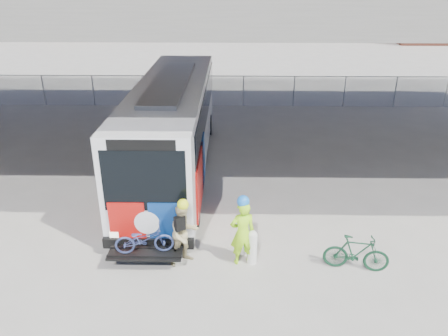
{
  "coord_description": "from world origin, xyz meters",
  "views": [
    {
      "loc": [
        0.3,
        -13.6,
        7.37
      ],
      "look_at": [
        0.07,
        -0.74,
        1.6
      ],
      "focal_mm": 35.0,
      "sensor_mm": 36.0,
      "label": 1
    }
  ],
  "objects_px": {
    "bike_parked": "(356,253)",
    "bus": "(173,119)",
    "cyclist_tan": "(184,233)",
    "cyclist_hivis": "(243,231)",
    "bollard": "(252,246)"
  },
  "relations": [
    {
      "from": "cyclist_hivis",
      "to": "bollard",
      "type": "bearing_deg",
      "value": 165.95
    },
    {
      "from": "bus",
      "to": "bike_parked",
      "type": "bearing_deg",
      "value": -49.3
    },
    {
      "from": "bus",
      "to": "cyclist_tan",
      "type": "distance_m",
      "value": 6.53
    },
    {
      "from": "bike_parked",
      "to": "bus",
      "type": "bearing_deg",
      "value": 50.9
    },
    {
      "from": "bollard",
      "to": "cyclist_tan",
      "type": "xyz_separation_m",
      "value": [
        -1.86,
        -0.0,
        0.38
      ]
    },
    {
      "from": "cyclist_hivis",
      "to": "cyclist_tan",
      "type": "xyz_separation_m",
      "value": [
        -1.58,
        -0.0,
        -0.08
      ]
    },
    {
      "from": "bollard",
      "to": "cyclist_hivis",
      "type": "bearing_deg",
      "value": 180.0
    },
    {
      "from": "bus",
      "to": "bike_parked",
      "type": "xyz_separation_m",
      "value": [
        5.67,
        -6.59,
        -1.59
      ]
    },
    {
      "from": "bus",
      "to": "cyclist_tan",
      "type": "height_order",
      "value": "bus"
    },
    {
      "from": "cyclist_hivis",
      "to": "bus",
      "type": "bearing_deg",
      "value": -81.57
    },
    {
      "from": "bus",
      "to": "bollard",
      "type": "xyz_separation_m",
      "value": [
        2.9,
        -6.34,
        -1.57
      ]
    },
    {
      "from": "cyclist_tan",
      "to": "bike_parked",
      "type": "relative_size",
      "value": 1.14
    },
    {
      "from": "bus",
      "to": "cyclist_tan",
      "type": "bearing_deg",
      "value": -80.67
    },
    {
      "from": "bollard",
      "to": "cyclist_tan",
      "type": "distance_m",
      "value": 1.9
    },
    {
      "from": "cyclist_tan",
      "to": "bike_parked",
      "type": "distance_m",
      "value": 4.65
    }
  ]
}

